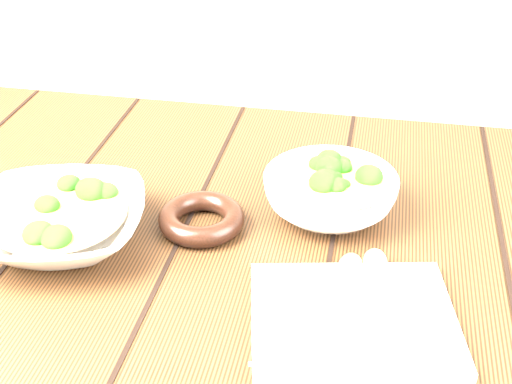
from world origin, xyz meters
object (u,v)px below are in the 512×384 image
object	(u,v)px
soup_bowl_front	(59,222)
trivet	(201,219)
table	(202,301)
soup_bowl_back	(330,193)
napkin	(353,318)

from	to	relation	value
soup_bowl_front	trivet	bearing A→B (deg)	20.54
table	soup_bowl_back	size ratio (longest dim) A/B	5.02
soup_bowl_front	soup_bowl_back	distance (m)	0.37
soup_bowl_back	table	bearing A→B (deg)	-154.15
soup_bowl_front	trivet	distance (m)	0.19
soup_bowl_front	soup_bowl_back	xyz separation A→B (m)	(0.34, 0.13, 0.00)
trivet	soup_bowl_front	bearing A→B (deg)	-159.46
table	soup_bowl_front	bearing A→B (deg)	-162.91
soup_bowl_front	trivet	xyz separation A→B (m)	(0.17, 0.07, -0.02)
trivet	soup_bowl_back	bearing A→B (deg)	22.60
table	soup_bowl_front	distance (m)	0.23
soup_bowl_front	trivet	size ratio (longest dim) A/B	2.26
trivet	napkin	world-z (taller)	trivet
table	soup_bowl_front	xyz separation A→B (m)	(-0.17, -0.05, 0.15)
soup_bowl_back	napkin	bearing A→B (deg)	-77.20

